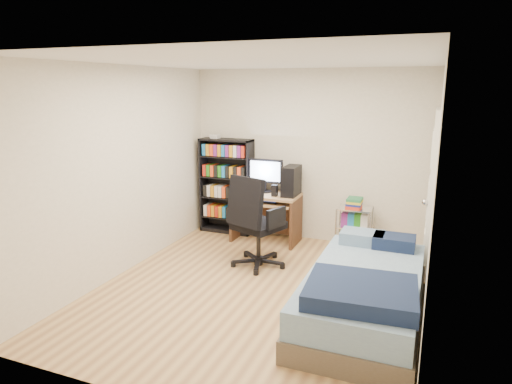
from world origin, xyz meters
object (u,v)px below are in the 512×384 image
at_px(media_shelf, 226,185).
at_px(computer_desk, 273,198).
at_px(bed, 364,293).
at_px(office_chair, 256,238).

height_order(media_shelf, computer_desk, media_shelf).
relative_size(media_shelf, bed, 0.71).
height_order(computer_desk, office_chair, computer_desk).
bearing_deg(media_shelf, computer_desk, -10.08).
bearing_deg(office_chair, computer_desk, 117.02).
distance_m(media_shelf, office_chair, 1.54).
relative_size(media_shelf, computer_desk, 1.26).
xyz_separation_m(computer_desk, bed, (1.61, -1.88, -0.38)).
bearing_deg(media_shelf, office_chair, -50.52).
xyz_separation_m(media_shelf, computer_desk, (0.83, -0.15, -0.10)).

